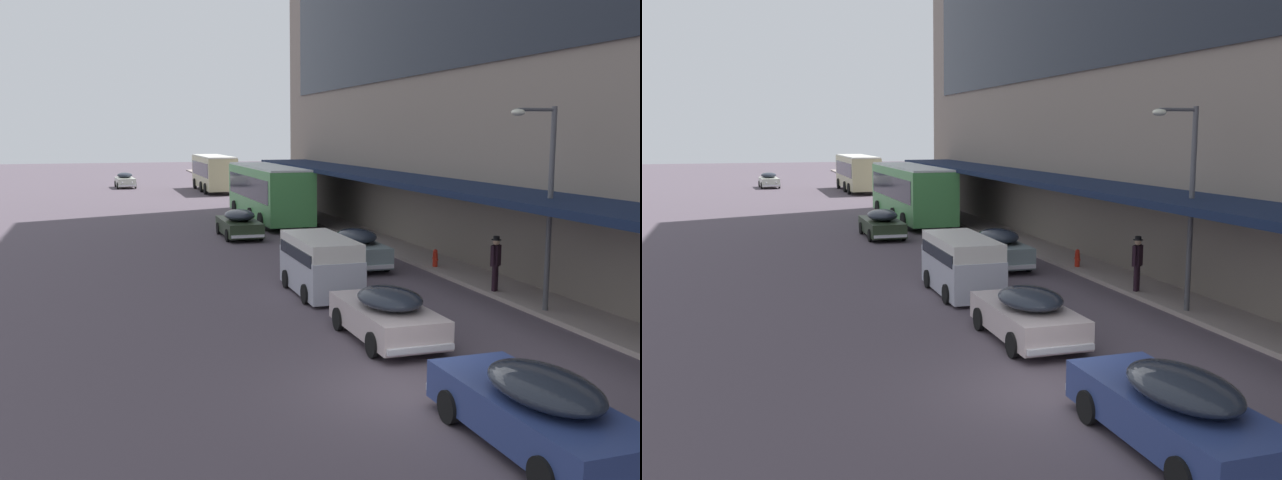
# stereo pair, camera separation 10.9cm
# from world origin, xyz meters

# --- Properties ---
(ground) EXTENTS (240.00, 240.00, 0.00)m
(ground) POSITION_xyz_m (0.00, 0.00, 0.00)
(ground) COLOR #534852
(transit_bus_kerbside_front) EXTENTS (2.94, 11.51, 3.43)m
(transit_bus_kerbside_front) POSITION_xyz_m (3.64, 29.12, 1.96)
(transit_bus_kerbside_front) COLOR #48974D
(transit_bus_kerbside_front) RESTS_ON ground
(transit_bus_kerbside_rear) EXTENTS (2.84, 10.72, 3.30)m
(transit_bus_kerbside_rear) POSITION_xyz_m (4.09, 52.93, 1.89)
(transit_bus_kerbside_rear) COLOR tan
(transit_bus_kerbside_rear) RESTS_ON ground
(sedan_lead_mid) EXTENTS (2.00, 4.38, 1.52)m
(sedan_lead_mid) POSITION_xyz_m (-3.64, 59.67, 0.75)
(sedan_lead_mid) COLOR beige
(sedan_lead_mid) RESTS_ON ground
(sedan_trailing_mid) EXTENTS (1.90, 4.78, 1.49)m
(sedan_trailing_mid) POSITION_xyz_m (0.68, 23.17, 0.74)
(sedan_trailing_mid) COLOR #263320
(sedan_trailing_mid) RESTS_ON ground
(sedan_far_back) EXTENTS (1.96, 4.32, 1.45)m
(sedan_far_back) POSITION_xyz_m (0.80, 3.60, 0.72)
(sedan_far_back) COLOR beige
(sedan_far_back) RESTS_ON ground
(sedan_second_mid) EXTENTS (1.99, 4.38, 1.60)m
(sedan_second_mid) POSITION_xyz_m (3.57, 13.58, 0.79)
(sedan_second_mid) COLOR gray
(sedan_second_mid) RESTS_ON ground
(sedan_oncoming_front) EXTENTS (1.93, 4.94, 1.50)m
(sedan_oncoming_front) POSITION_xyz_m (0.70, -3.23, 0.74)
(sedan_oncoming_front) COLOR navy
(sedan_oncoming_front) RESTS_ON ground
(vw_van) EXTENTS (1.94, 4.56, 1.96)m
(vw_van) POSITION_xyz_m (0.77, 9.49, 1.10)
(vw_van) COLOR #B7B9C8
(vw_van) RESTS_ON ground
(pedestrian_at_kerb) EXTENTS (0.50, 0.44, 1.86)m
(pedestrian_at_kerb) POSITION_xyz_m (6.34, 7.44, 1.18)
(pedestrian_at_kerb) COLOR black
(pedestrian_at_kerb) RESTS_ON sidewalk_kerb
(street_lamp) EXTENTS (1.50, 0.28, 6.03)m
(street_lamp) POSITION_xyz_m (6.18, 4.65, 3.71)
(street_lamp) COLOR #4C4C51
(street_lamp) RESTS_ON sidewalk_kerb
(fire_hydrant) EXTENTS (0.20, 0.40, 0.70)m
(fire_hydrant) POSITION_xyz_m (6.39, 11.99, 0.49)
(fire_hydrant) COLOR red
(fire_hydrant) RESTS_ON sidewalk_kerb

